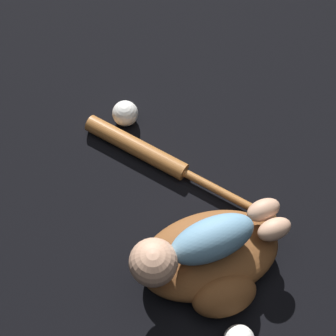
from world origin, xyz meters
TOP-DOWN VIEW (x-y plane):
  - ground_plane at (0.00, 0.00)m, footprint 6.00×6.00m
  - baseball_glove at (0.06, 0.07)m, footprint 0.34×0.27m
  - baby_figure at (0.09, 0.05)m, footprint 0.37×0.10m
  - baseball_bat at (0.07, -0.25)m, footprint 0.34×0.45m
  - baseball at (0.09, -0.39)m, footprint 0.07×0.07m

SIDE VIEW (x-z plane):
  - ground_plane at x=0.00m, z-range 0.00..0.00m
  - baseball_bat at x=0.07m, z-range 0.00..0.05m
  - baseball at x=0.09m, z-range 0.00..0.07m
  - baseball_glove at x=0.06m, z-range 0.00..0.10m
  - baby_figure at x=0.09m, z-range 0.09..0.20m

